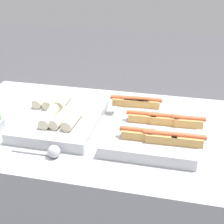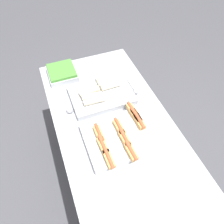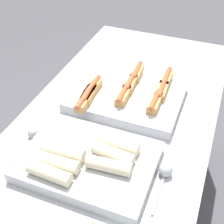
% 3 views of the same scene
% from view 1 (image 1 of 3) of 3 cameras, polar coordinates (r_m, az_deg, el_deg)
% --- Properties ---
extents(counter, '(1.70, 0.83, 0.93)m').
position_cam_1_polar(counter, '(1.71, 2.31, -16.60)').
color(counter, '#B7BABF').
rests_on(counter, ground_plane).
extents(tray_hotdogs, '(0.45, 0.50, 0.10)m').
position_cam_1_polar(tray_hotdogs, '(1.40, 7.48, -2.42)').
color(tray_hotdogs, '#B7BABF').
rests_on(tray_hotdogs, counter).
extents(tray_wraps, '(0.35, 0.48, 0.10)m').
position_cam_1_polar(tray_wraps, '(1.49, -9.14, -0.62)').
color(tray_wraps, '#B7BABF').
rests_on(tray_wraps, counter).
extents(serving_spoon_near, '(0.21, 0.05, 0.05)m').
position_cam_1_polar(serving_spoon_near, '(1.26, -11.04, -7.11)').
color(serving_spoon_near, '#B2B5BA').
rests_on(serving_spoon_near, counter).
extents(serving_spoon_far, '(0.20, 0.05, 0.05)m').
position_cam_1_polar(serving_spoon_far, '(1.71, -4.09, 3.11)').
color(serving_spoon_far, '#B2B5BA').
rests_on(serving_spoon_far, counter).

